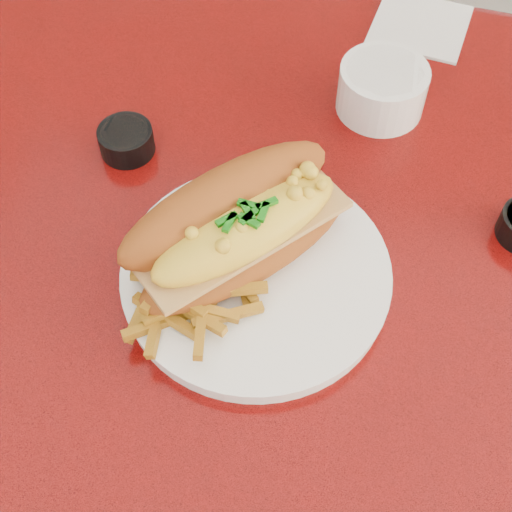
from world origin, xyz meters
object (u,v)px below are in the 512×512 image
(diner_table, at_px, (351,335))
(mac_hoagie, at_px, (239,226))
(fork, at_px, (294,301))
(gravy_ramekin, at_px, (382,88))
(dinner_plate, at_px, (256,275))
(booth_bench_far, at_px, (416,77))
(sauce_cup_left, at_px, (126,139))

(diner_table, height_order, mac_hoagie, mac_hoagie)
(fork, relative_size, gravy_ramekin, 1.19)
(dinner_plate, bearing_deg, booth_bench_far, 83.94)
(mac_hoagie, height_order, sauce_cup_left, mac_hoagie)
(mac_hoagie, distance_m, sauce_cup_left, 0.18)
(sauce_cup_left, bearing_deg, gravy_ramekin, 29.69)
(booth_bench_far, xyz_separation_m, sauce_cup_left, (-0.26, -0.75, 0.50))
(mac_hoagie, height_order, fork, mac_hoagie)
(fork, distance_m, sauce_cup_left, 0.25)
(diner_table, relative_size, dinner_plate, 4.38)
(booth_bench_far, distance_m, dinner_plate, 1.00)
(dinner_plate, xyz_separation_m, mac_hoagie, (-0.02, 0.01, 0.05))
(fork, bearing_deg, mac_hoagie, 30.70)
(diner_table, relative_size, fork, 9.09)
(gravy_ramekin, height_order, sauce_cup_left, gravy_ramekin)
(mac_hoagie, xyz_separation_m, fork, (0.06, -0.03, -0.04))
(mac_hoagie, relative_size, sauce_cup_left, 3.18)
(gravy_ramekin, relative_size, sauce_cup_left, 1.59)
(booth_bench_far, bearing_deg, diner_table, -90.00)
(booth_bench_far, height_order, dinner_plate, booth_bench_far)
(diner_table, xyz_separation_m, booth_bench_far, (0.00, 0.81, -0.32))
(fork, xyz_separation_m, sauce_cup_left, (-0.21, 0.13, -0.00))
(mac_hoagie, bearing_deg, diner_table, -30.29)
(diner_table, xyz_separation_m, gravy_ramekin, (-0.03, 0.19, 0.19))
(booth_bench_far, relative_size, fork, 8.87)
(booth_bench_far, xyz_separation_m, gravy_ramekin, (-0.03, -0.62, 0.51))
(diner_table, distance_m, sauce_cup_left, 0.32)
(booth_bench_far, xyz_separation_m, dinner_plate, (-0.09, -0.87, 0.49))
(dinner_plate, relative_size, sauce_cup_left, 3.93)
(dinner_plate, relative_size, fork, 2.07)
(dinner_plate, bearing_deg, mac_hoagie, 143.18)
(diner_table, bearing_deg, booth_bench_far, 90.00)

